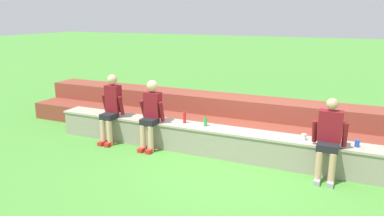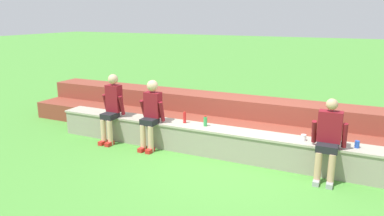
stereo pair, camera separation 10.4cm
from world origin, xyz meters
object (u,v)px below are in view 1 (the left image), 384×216
at_px(water_bottle_near_right, 205,121).
at_px(plastic_cup_left_end, 357,143).
at_px(person_far_left, 111,107).
at_px(water_bottle_near_left, 185,118).
at_px(person_center, 329,137).
at_px(plastic_cup_middle, 304,137).
at_px(person_left_of_center, 151,112).

bearing_deg(water_bottle_near_right, plastic_cup_left_end, -0.90).
xyz_separation_m(person_far_left, plastic_cup_left_end, (4.80, 0.22, -0.18)).
distance_m(water_bottle_near_left, water_bottle_near_right, 0.46).
bearing_deg(water_bottle_near_right, person_center, -7.75).
bearing_deg(plastic_cup_left_end, person_center, -147.93).
distance_m(person_center, plastic_cup_left_end, 0.53).
distance_m(person_far_left, person_center, 4.37).
xyz_separation_m(person_far_left, person_center, (4.37, -0.05, -0.04)).
relative_size(water_bottle_near_right, plastic_cup_middle, 1.93).
height_order(person_left_of_center, plastic_cup_middle, person_left_of_center).
relative_size(person_left_of_center, water_bottle_near_right, 6.76).
xyz_separation_m(person_center, water_bottle_near_right, (-2.31, 0.31, -0.09)).
bearing_deg(person_far_left, plastic_cup_middle, 3.05).
distance_m(person_left_of_center, plastic_cup_middle, 2.98).
xyz_separation_m(person_far_left, plastic_cup_middle, (3.95, 0.21, -0.18)).
distance_m(water_bottle_near_right, plastic_cup_left_end, 2.75).
relative_size(person_center, water_bottle_near_right, 6.58).
bearing_deg(water_bottle_near_left, plastic_cup_middle, -1.76).
height_order(person_left_of_center, water_bottle_near_right, person_left_of_center).
bearing_deg(plastic_cup_middle, person_left_of_center, -175.85).
bearing_deg(person_far_left, plastic_cup_left_end, 2.63).
distance_m(person_left_of_center, person_center, 3.39).
xyz_separation_m(water_bottle_near_left, plastic_cup_left_end, (3.21, -0.06, -0.05)).
distance_m(person_center, water_bottle_near_left, 2.80).
height_order(person_far_left, water_bottle_near_right, person_far_left).
height_order(water_bottle_near_left, water_bottle_near_right, water_bottle_near_left).
bearing_deg(person_center, water_bottle_near_left, 173.15).
bearing_deg(water_bottle_near_left, plastic_cup_left_end, -1.10).
bearing_deg(person_far_left, person_left_of_center, -0.29).
relative_size(person_far_left, plastic_cup_middle, 13.52).
xyz_separation_m(person_center, water_bottle_near_left, (-2.78, 0.33, -0.08)).
bearing_deg(water_bottle_near_left, person_center, -6.85).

